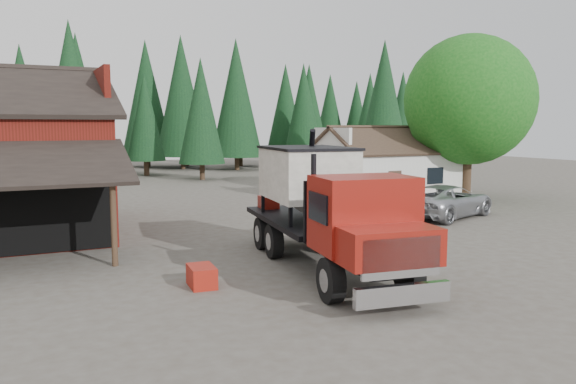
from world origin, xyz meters
name	(u,v)px	position (x,y,z in m)	size (l,w,h in m)	color
ground	(295,262)	(0.00, 0.00, 0.00)	(120.00, 120.00, 0.00)	#4C463C
farmhouse	(386,172)	(13.00, 13.00, 1.67)	(8.60, 6.42, 4.65)	silver
deciduous_tree	(469,105)	(17.01, 9.97, 5.91)	(8.00, 8.00, 10.20)	#382619
conifer_backdrop	(110,172)	(0.00, 42.00, 0.00)	(76.00, 16.00, 16.00)	black
near_pine_b	(201,111)	(6.00, 30.00, 5.89)	(3.96, 3.96, 10.40)	#382619
near_pine_c	(384,101)	(22.00, 26.00, 6.89)	(4.84, 4.84, 12.40)	#382619
near_pine_d	(71,93)	(-4.00, 34.00, 7.39)	(5.28, 5.28, 13.40)	#382619
feed_truck	(326,204)	(0.45, -1.26, 2.10)	(3.99, 10.24, 4.50)	black
silver_car	(447,201)	(11.15, 5.16, 0.83)	(2.74, 5.95, 1.65)	#B3B5BB
equip_box	(202,276)	(-3.74, -1.46, 0.30)	(0.70, 1.10, 0.60)	maroon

